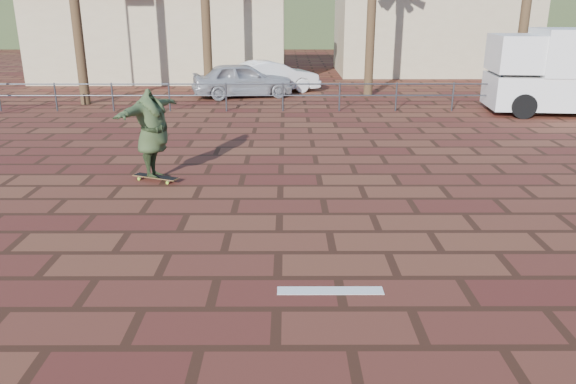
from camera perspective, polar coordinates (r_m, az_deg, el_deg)
The scene contains 13 objects.
ground at distance 8.58m, azimuth -0.98°, elevation -6.19°, with size 120.00×120.00×0.00m, color brown.
paint_stripe at distance 7.53m, azimuth 4.31°, elevation -9.96°, with size 1.40×0.22×0.01m, color white.
guardrail at distance 20.01m, azimuth -0.53°, elevation 10.14°, with size 24.06×0.06×1.00m.
building_west at distance 30.45m, azimuth -12.23°, elevation 15.64°, with size 12.60×7.60×4.50m.
building_east at distance 32.78m, azimuth 14.31°, elevation 16.11°, with size 10.60×6.60×5.00m.
hill_front at distance 57.80m, azimuth -0.31°, elevation 17.91°, with size 70.00×18.00×6.00m, color #384C28.
hill_back at distance 67.53m, azimuth -20.30°, elevation 17.76°, with size 35.00×14.00×8.00m, color #384C28.
longboard at distance 12.32m, azimuth -13.28°, elevation 1.49°, with size 1.06×0.62×0.10m.
skateboarder at distance 12.09m, azimuth -13.61°, elevation 5.80°, with size 2.29×0.62×1.86m, color #384A28.
campervan at distance 21.74m, azimuth 27.17°, elevation 10.99°, with size 5.67×2.85×2.84m.
car_silver at distance 23.28m, azimuth -4.61°, elevation 11.30°, with size 1.64×4.08×1.39m, color #A4A6AA.
car_white at distance 24.48m, azimuth -1.69°, elevation 11.63°, with size 1.41×4.04×1.33m, color white.
street_sign at distance 21.74m, azimuth 25.90°, elevation 11.42°, with size 0.46×0.06×2.27m.
Camera 1 is at (0.12, -7.80, 3.58)m, focal length 35.00 mm.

